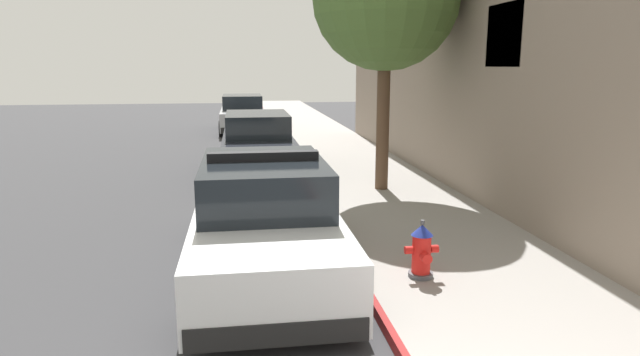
# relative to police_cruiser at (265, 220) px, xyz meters

# --- Properties ---
(ground_plane) EXTENTS (32.52, 60.00, 0.20)m
(ground_plane) POSITION_rel_police_cruiser_xyz_m (-3.22, 4.98, -0.84)
(ground_plane) COLOR #353538
(sidewalk_pavement) EXTENTS (3.10, 60.00, 0.13)m
(sidewalk_pavement) POSITION_rel_police_cruiser_xyz_m (2.78, 4.98, -0.68)
(sidewalk_pavement) COLOR gray
(sidewalk_pavement) RESTS_ON ground
(curb_painted_edge) EXTENTS (0.08, 60.00, 0.13)m
(curb_painted_edge) POSITION_rel_police_cruiser_xyz_m (1.19, 4.98, -0.68)
(curb_painted_edge) COLOR maroon
(curb_painted_edge) RESTS_ON ground
(police_cruiser) EXTENTS (1.94, 4.84, 1.68)m
(police_cruiser) POSITION_rel_police_cruiser_xyz_m (0.00, 0.00, 0.00)
(police_cruiser) COLOR white
(police_cruiser) RESTS_ON ground
(parked_car_silver_ahead) EXTENTS (1.94, 4.84, 1.56)m
(parked_car_silver_ahead) POSITION_rel_police_cruiser_xyz_m (0.16, 7.39, -0.00)
(parked_car_silver_ahead) COLOR black
(parked_car_silver_ahead) RESTS_ON ground
(parked_car_dark_far) EXTENTS (1.94, 4.84, 1.56)m
(parked_car_dark_far) POSITION_rel_police_cruiser_xyz_m (-0.17, 16.59, -0.00)
(parked_car_dark_far) COLOR #B2B5BA
(parked_car_dark_far) RESTS_ON ground
(fire_hydrant) EXTENTS (0.44, 0.40, 0.76)m
(fire_hydrant) POSITION_rel_police_cruiser_xyz_m (1.96, -0.82, -0.26)
(fire_hydrant) COLOR #4C4C51
(fire_hydrant) RESTS_ON sidewalk_pavement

